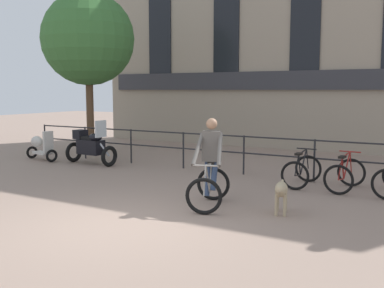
{
  "coord_description": "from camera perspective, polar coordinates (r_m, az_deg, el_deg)",
  "views": [
    {
      "loc": [
        4.67,
        -5.75,
        2.25
      ],
      "look_at": [
        -0.25,
        2.86,
        1.05
      ],
      "focal_mm": 42.0,
      "sensor_mm": 36.0,
      "label": 1
    }
  ],
  "objects": [
    {
      "name": "parked_motorcycle",
      "position": [
        13.93,
        -12.78,
        -0.23
      ],
      "size": [
        1.7,
        0.75,
        1.35
      ],
      "rotation": [
        0.0,
        0.0,
        1.49
      ],
      "color": "black",
      "rests_on": "ground_plane"
    },
    {
      "name": "ground_plane",
      "position": [
        7.74,
        -9.05,
        -10.09
      ],
      "size": [
        60.0,
        60.0,
        0.0
      ],
      "primitive_type": "plane",
      "color": "gray"
    },
    {
      "name": "parked_bicycle_mid_left",
      "position": [
        10.65,
        18.86,
        -3.71
      ],
      "size": [
        0.74,
        1.16,
        0.86
      ],
      "rotation": [
        0.0,
        0.0,
        3.07
      ],
      "color": "black",
      "rests_on": "ground_plane"
    },
    {
      "name": "building_facade",
      "position": [
        17.59,
        14.53,
        15.48
      ],
      "size": [
        18.0,
        0.72,
        9.92
      ],
      "color": "gray",
      "rests_on": "ground_plane"
    },
    {
      "name": "cyclist_with_bike",
      "position": [
        8.73,
        2.31,
        -2.91
      ],
      "size": [
        1.01,
        1.32,
        1.7
      ],
      "rotation": [
        0.0,
        0.0,
        0.31
      ],
      "color": "black",
      "rests_on": "ground_plane"
    },
    {
      "name": "tree_canalside_left",
      "position": [
        16.52,
        -13.06,
        12.83
      ],
      "size": [
        3.24,
        3.24,
        5.64
      ],
      "color": "brown",
      "rests_on": "ground_plane"
    },
    {
      "name": "parked_bicycle_near_lamp",
      "position": [
        10.87,
        13.77,
        -3.33
      ],
      "size": [
        0.68,
        1.12,
        0.86
      ],
      "rotation": [
        0.0,
        0.0,
        3.13
      ],
      "color": "black",
      "rests_on": "ground_plane"
    },
    {
      "name": "canal_railing",
      "position": [
        12.0,
        6.6,
        -0.53
      ],
      "size": [
        15.05,
        0.05,
        1.05
      ],
      "color": "#232326",
      "rests_on": "ground_plane"
    },
    {
      "name": "parked_scooter",
      "position": [
        15.2,
        -18.67,
        -0.23
      ],
      "size": [
        1.33,
        0.66,
        0.96
      ],
      "rotation": [
        0.0,
        0.0,
        1.36
      ],
      "color": "black",
      "rests_on": "ground_plane"
    },
    {
      "name": "dog",
      "position": [
        8.31,
        11.25,
        -5.84
      ],
      "size": [
        0.37,
        0.9,
        0.62
      ],
      "rotation": [
        0.0,
        0.0,
        0.27
      ],
      "color": "tan",
      "rests_on": "ground_plane"
    }
  ]
}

